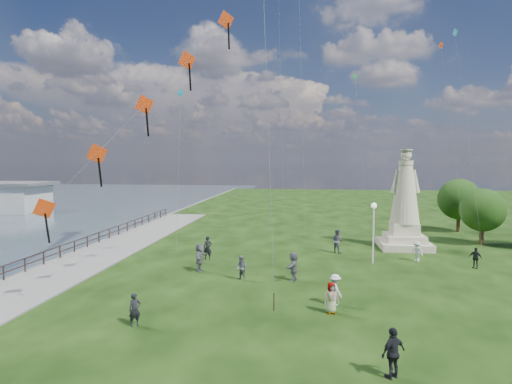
# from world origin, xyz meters

# --- Properties ---
(waterfront) EXTENTS (200.00, 200.00, 1.51)m
(waterfront) POSITION_xyz_m (-15.24, 8.99, -0.06)
(waterfront) COLOR #2D3A43
(waterfront) RESTS_ON ground
(statue) EXTENTS (4.12, 4.12, 8.31)m
(statue) POSITION_xyz_m (10.22, 19.37, 3.14)
(statue) COLOR #B8AD8B
(statue) RESTS_ON ground
(lamppost) EXTENTS (0.41, 0.41, 4.39)m
(lamppost) POSITION_xyz_m (6.79, 13.43, 3.17)
(lamppost) COLOR silver
(lamppost) RESTS_ON ground
(tree_row) EXTENTS (8.24, 12.10, 5.49)m
(tree_row) POSITION_xyz_m (18.74, 23.82, 3.21)
(tree_row) COLOR #382314
(tree_row) RESTS_ON ground
(person_0) EXTENTS (0.64, 0.63, 1.49)m
(person_0) POSITION_xyz_m (-5.54, 0.32, 0.74)
(person_0) COLOR black
(person_0) RESTS_ON ground
(person_1) EXTENTS (0.88, 0.80, 1.54)m
(person_1) POSITION_xyz_m (-1.90, 8.04, 0.77)
(person_1) COLOR #595960
(person_1) RESTS_ON ground
(person_2) EXTENTS (0.98, 1.16, 1.60)m
(person_2) POSITION_xyz_m (3.56, 4.25, 0.80)
(person_2) COLOR silver
(person_2) RESTS_ON ground
(person_3) EXTENTS (1.15, 1.05, 1.78)m
(person_3) POSITION_xyz_m (5.06, -3.00, 0.89)
(person_3) COLOR black
(person_3) RESTS_ON ground
(person_4) EXTENTS (0.86, 0.68, 1.52)m
(person_4) POSITION_xyz_m (3.30, 3.01, 0.76)
(person_4) COLOR #595960
(person_4) RESTS_ON ground
(person_5) EXTENTS (0.79, 1.75, 1.87)m
(person_5) POSITION_xyz_m (-5.03, 9.93, 0.94)
(person_5) COLOR #595960
(person_5) RESTS_ON ground
(person_6) EXTENTS (0.65, 0.43, 1.75)m
(person_6) POSITION_xyz_m (-5.27, 13.20, 0.88)
(person_6) COLOR black
(person_6) RESTS_ON ground
(person_7) EXTENTS (1.09, 1.04, 1.93)m
(person_7) POSITION_xyz_m (4.47, 16.76, 0.96)
(person_7) COLOR #595960
(person_7) RESTS_ON ground
(person_8) EXTENTS (1.06, 1.03, 1.51)m
(person_8) POSITION_xyz_m (10.09, 14.48, 0.76)
(person_8) COLOR silver
(person_8) RESTS_ON ground
(person_9) EXTENTS (0.93, 0.88, 1.45)m
(person_9) POSITION_xyz_m (13.58, 12.96, 0.73)
(person_9) COLOR black
(person_9) RESTS_ON ground
(person_11) EXTENTS (1.10, 1.79, 1.80)m
(person_11) POSITION_xyz_m (1.28, 8.37, 0.90)
(person_11) COLOR #595960
(person_11) RESTS_ON ground
(red_kite_train) EXTENTS (11.17, 9.35, 16.20)m
(red_kite_train) POSITION_xyz_m (-6.82, 4.58, 9.99)
(red_kite_train) COLOR black
(red_kite_train) RESTS_ON ground
(small_kites) EXTENTS (24.50, 15.79, 27.35)m
(small_kites) POSITION_xyz_m (4.46, 23.63, 15.56)
(small_kites) COLOR teal
(small_kites) RESTS_ON ground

